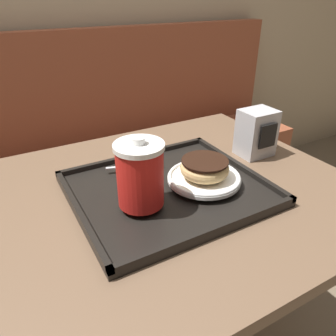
# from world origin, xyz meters

# --- Properties ---
(booth_bench) EXTENTS (1.76, 0.44, 1.00)m
(booth_bench) POSITION_xyz_m (0.29, 0.87, 0.32)
(booth_bench) COLOR brown
(booth_bench) RESTS_ON ground_plane
(cafe_table) EXTENTS (0.86, 0.73, 0.74)m
(cafe_table) POSITION_xyz_m (0.00, 0.00, 0.57)
(cafe_table) COLOR brown
(cafe_table) RESTS_ON ground_plane
(serving_tray) EXTENTS (0.42, 0.36, 0.02)m
(serving_tray) POSITION_xyz_m (-0.01, -0.01, 0.75)
(serving_tray) COLOR black
(serving_tray) RESTS_ON cafe_table
(coffee_cup_front) EXTENTS (0.10, 0.10, 0.15)m
(coffee_cup_front) POSITION_xyz_m (-0.09, -0.05, 0.84)
(coffee_cup_front) COLOR red
(coffee_cup_front) RESTS_ON serving_tray
(plate_with_chocolate_donut) EXTENTS (0.17, 0.17, 0.01)m
(plate_with_chocolate_donut) POSITION_xyz_m (0.07, -0.04, 0.78)
(plate_with_chocolate_donut) COLOR white
(plate_with_chocolate_donut) RESTS_ON serving_tray
(donut_chocolate_glazed) EXTENTS (0.11, 0.11, 0.04)m
(donut_chocolate_glazed) POSITION_xyz_m (0.07, -0.04, 0.80)
(donut_chocolate_glazed) COLOR #DBB270
(donut_chocolate_glazed) RESTS_ON plate_with_chocolate_donut
(spoon) EXTENTS (0.14, 0.05, 0.01)m
(spoon) POSITION_xyz_m (-0.01, 0.09, 0.77)
(spoon) COLOR silver
(spoon) RESTS_ON serving_tray
(napkin_dispenser) EXTENTS (0.09, 0.08, 0.13)m
(napkin_dispenser) POSITION_xyz_m (0.30, 0.04, 0.81)
(napkin_dispenser) COLOR #B7B7BC
(napkin_dispenser) RESTS_ON cafe_table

